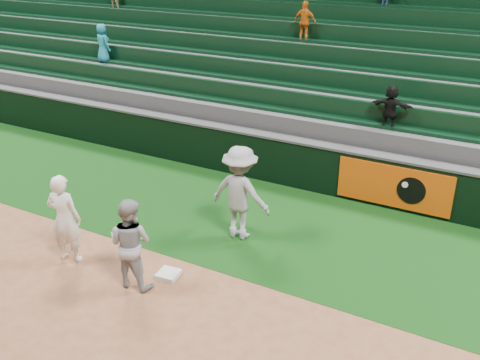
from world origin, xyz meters
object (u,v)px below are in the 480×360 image
at_px(first_base, 168,274).
at_px(baserunner, 131,243).
at_px(base_coach, 240,193).
at_px(first_baseman, 65,219).

height_order(first_base, baserunner, baserunner).
bearing_deg(base_coach, first_base, 77.26).
relative_size(first_baseman, baserunner, 1.05).
height_order(first_base, base_coach, base_coach).
height_order(baserunner, base_coach, base_coach).
xyz_separation_m(first_base, base_coach, (0.47, 1.94, 0.97)).
relative_size(baserunner, base_coach, 0.85).
relative_size(first_base, baserunner, 0.22).
relative_size(first_baseman, base_coach, 0.90).
xyz_separation_m(baserunner, base_coach, (0.89, 2.43, 0.16)).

